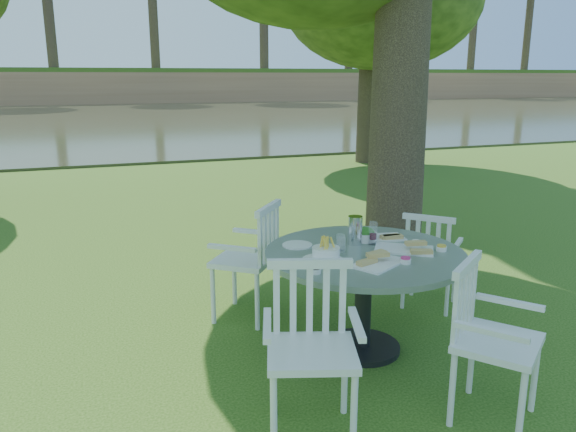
% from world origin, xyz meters
% --- Properties ---
extents(ground, '(140.00, 140.00, 0.00)m').
position_xyz_m(ground, '(0.00, 0.00, 0.00)').
color(ground, '#21430E').
rests_on(ground, ground).
extents(table, '(1.42, 1.42, 0.76)m').
position_xyz_m(table, '(0.28, -0.61, 0.61)').
color(table, black).
rests_on(table, ground).
extents(chair_ne, '(0.59, 0.59, 0.85)m').
position_xyz_m(chair_ne, '(1.15, -0.13, 0.50)').
color(chair_ne, white).
rests_on(chair_ne, ground).
extents(chair_nw, '(0.66, 0.67, 0.97)m').
position_xyz_m(chair_nw, '(-0.28, 0.20, 0.57)').
color(chair_nw, white).
rests_on(chair_nw, ground).
extents(chair_sw, '(0.60, 0.58, 0.96)m').
position_xyz_m(chair_sw, '(-0.42, -1.31, 0.56)').
color(chair_sw, white).
rests_on(chair_sw, ground).
extents(chair_se, '(0.64, 0.64, 0.94)m').
position_xyz_m(chair_se, '(0.54, -1.56, 0.55)').
color(chair_se, white).
rests_on(chair_se, ground).
extents(tableware, '(1.09, 0.87, 0.21)m').
position_xyz_m(tableware, '(0.26, -0.55, 0.79)').
color(tableware, white).
rests_on(tableware, table).
extents(river, '(100.00, 28.00, 0.12)m').
position_xyz_m(river, '(0.00, 23.00, 0.00)').
color(river, '#2F341E').
rests_on(river, ground).
extents(far_bank, '(100.00, 18.00, 15.20)m').
position_xyz_m(far_bank, '(0.28, 41.12, 7.25)').
color(far_bank, '#9F6A4A').
rests_on(far_bank, ground).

